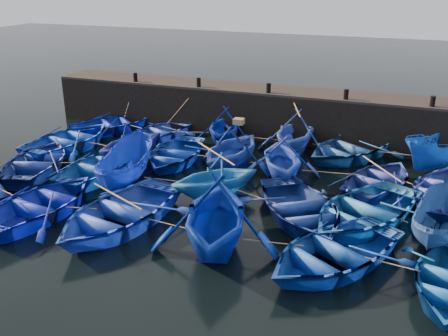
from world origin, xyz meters
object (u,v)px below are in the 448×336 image
(boat_0, at_px, (113,123))
(boat_13, at_px, (38,161))
(wooden_crate, at_px, (239,121))
(boat_8, at_px, (175,153))

(boat_0, height_order, boat_13, boat_13)
(boat_0, height_order, wooden_crate, wooden_crate)
(boat_0, bearing_deg, boat_8, -173.82)
(boat_0, distance_m, boat_13, 6.54)
(boat_0, relative_size, boat_13, 0.97)
(wooden_crate, bearing_deg, boat_8, -178.92)
(boat_8, distance_m, boat_13, 6.21)
(boat_13, distance_m, wooden_crate, 9.29)
(boat_0, relative_size, wooden_crate, 10.87)
(boat_8, bearing_deg, boat_0, 145.00)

